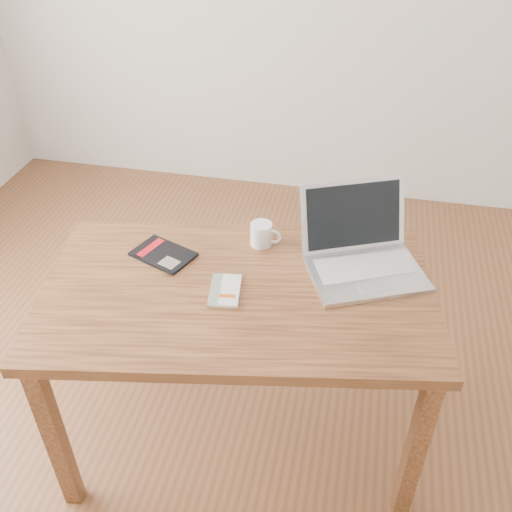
% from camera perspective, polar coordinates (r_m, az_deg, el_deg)
% --- Properties ---
extents(room, '(4.04, 4.04, 2.70)m').
position_cam_1_polar(room, '(1.58, -6.63, 14.00)').
color(room, brown).
rests_on(room, ground).
extents(desk, '(1.40, 0.95, 0.75)m').
position_cam_1_polar(desk, '(1.94, -1.82, -5.34)').
color(desk, brown).
rests_on(desk, ground).
extents(white_guidebook, '(0.12, 0.17, 0.01)m').
position_cam_1_polar(white_guidebook, '(1.87, -3.13, -3.46)').
color(white_guidebook, silver).
rests_on(white_guidebook, desk).
extents(black_guidebook, '(0.25, 0.21, 0.01)m').
position_cam_1_polar(black_guidebook, '(2.04, -9.26, 0.17)').
color(black_guidebook, black).
rests_on(black_guidebook, desk).
extents(laptop, '(0.48, 0.47, 0.25)m').
position_cam_1_polar(laptop, '(1.98, 10.53, 0.35)').
color(laptop, silver).
rests_on(laptop, desk).
extents(coffee_mug, '(0.12, 0.08, 0.09)m').
position_cam_1_polar(coffee_mug, '(2.05, 0.61, 2.23)').
color(coffee_mug, white).
rests_on(coffee_mug, desk).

